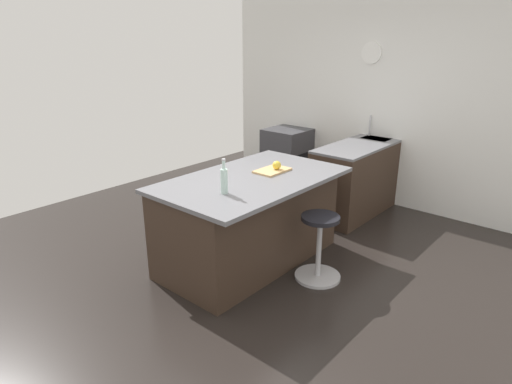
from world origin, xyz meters
TOP-DOWN VIEW (x-y plane):
  - ground_plane at (0.00, 0.00)m, footprint 6.78×6.78m
  - interior_partition_left at (-2.61, -0.00)m, footprint 0.15×5.19m
  - sink_cabinet at (-2.26, -0.08)m, footprint 2.01×0.60m
  - oven_range at (-2.26, -1.43)m, footprint 0.60×0.61m
  - kitchen_island at (-0.04, -0.25)m, footprint 1.89×1.13m
  - stool_by_window at (-0.20, 0.50)m, footprint 0.44×0.44m
  - cutting_board at (-0.33, -0.18)m, footprint 0.36×0.24m
  - apple_yellow at (-0.37, -0.15)m, footprint 0.09×0.09m
  - water_bottle at (0.46, -0.08)m, footprint 0.06×0.06m

SIDE VIEW (x-z plane):
  - ground_plane at x=0.00m, z-range 0.00..0.00m
  - stool_by_window at x=-0.20m, z-range -0.02..0.63m
  - oven_range at x=-2.26m, z-range 0.00..0.88m
  - kitchen_island at x=-0.04m, z-range 0.00..0.91m
  - sink_cabinet at x=-2.26m, z-range -0.13..1.06m
  - cutting_board at x=-0.33m, z-range 0.91..0.93m
  - apple_yellow at x=-0.37m, z-range 0.93..1.02m
  - water_bottle at x=0.46m, z-range 0.88..1.19m
  - interior_partition_left at x=-2.61m, z-range 0.00..2.96m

